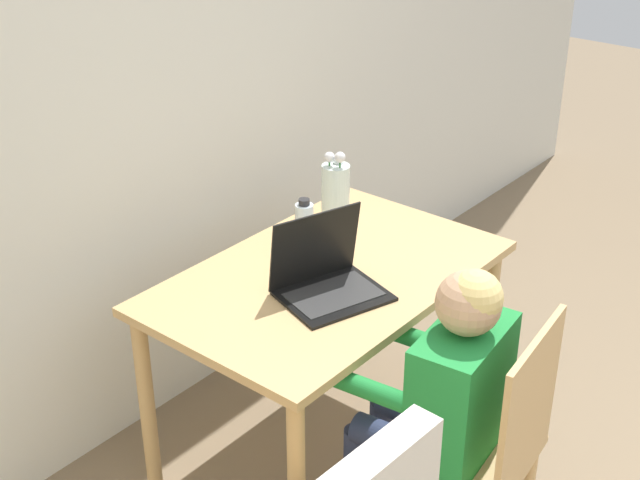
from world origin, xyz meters
TOP-DOWN VIEW (x-y plane):
  - wall_back at (0.00, 2.23)m, footprint 6.40×0.05m
  - dining_table at (0.11, 1.56)m, footprint 1.14×0.72m
  - chair_occupied at (-0.05, 0.89)m, footprint 0.44×0.44m
  - person_seated at (-0.06, 1.01)m, footprint 0.39×0.46m
  - laptop at (0.01, 1.49)m, footprint 0.37×0.33m
  - flower_vase at (0.39, 1.75)m, footprint 0.10×0.10m
  - water_bottle at (0.16, 1.70)m, footprint 0.06×0.06m

SIDE VIEW (x-z plane):
  - chair_occupied at x=-0.05m, z-range 0.01..0.89m
  - dining_table at x=0.11m, z-range 0.27..0.98m
  - person_seated at x=-0.06m, z-range 0.12..1.13m
  - laptop at x=0.01m, z-range 0.65..0.90m
  - water_bottle at x=0.16m, z-range 0.71..0.91m
  - flower_vase at x=0.39m, z-range 0.70..0.98m
  - wall_back at x=0.00m, z-range 0.00..2.50m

